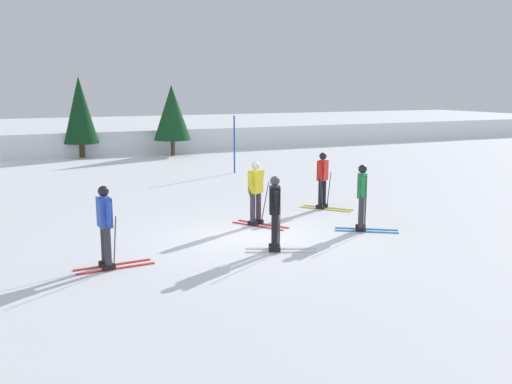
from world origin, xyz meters
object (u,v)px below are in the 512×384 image
Objects in this scene: skier_blue at (105,225)px; conifer_far_right at (80,110)px; skier_yellow at (256,191)px; trail_marker_pole at (234,145)px; conifer_far_left at (172,113)px; skier_black at (275,211)px; skier_green at (362,196)px; skier_red at (323,179)px.

skier_blue is 19.54m from conifer_far_right.
skier_yellow is 9.35m from trail_marker_pole.
trail_marker_pole is 7.32m from conifer_far_left.
conifer_far_left reaches higher than skier_yellow.
skier_yellow is 2.48m from skier_black.
skier_blue is 13.18m from trail_marker_pole.
conifer_far_left is at bearing 89.39° from skier_green.
skier_blue is 0.41× the size of conifer_far_right.
skier_red is 7.79m from trail_marker_pole.
skier_yellow is at bearing -82.86° from conifer_far_right.
conifer_far_right is at bearing 106.73° from skier_red.
trail_marker_pole is 9.95m from conifer_far_right.
skier_red and skier_black have the same top height.
skier_black is at bearing -133.79° from skier_red.
conifer_far_left reaches higher than skier_red.
skier_green is 0.41× the size of conifer_far_right.
trail_marker_pole is at bearing -85.10° from conifer_far_left.
conifer_far_left is at bearing 94.90° from trail_marker_pole.
skier_yellow is at bearing -108.84° from trail_marker_pole.
trail_marker_pole is (3.64, 11.25, 0.31)m from skier_black.
skier_black is 0.46× the size of conifer_far_left.
skier_yellow is 17.45m from conifer_far_right.
skier_yellow is 0.41× the size of conifer_far_right.
conifer_far_left is at bearing 81.50° from skier_yellow.
trail_marker_pole is 0.65× the size of conifer_far_left.
skier_blue and skier_black have the same top height.
skier_red is at bearing -73.27° from conifer_far_right.
trail_marker_pole is at bearing 85.62° from skier_green.
skier_yellow is 1.00× the size of skier_red.
skier_yellow and skier_black have the same top height.
skier_black is 0.70× the size of trail_marker_pole.
skier_black is (-0.62, -2.40, 0.00)m from skier_yellow.
skier_green is at bearing 14.36° from skier_black.
skier_green is at bearing 3.85° from skier_blue.
conifer_far_left reaches higher than skier_blue.
conifer_far_right is (-4.86, 16.18, 1.54)m from skier_red.
skier_green is 1.00× the size of skier_red.
conifer_far_left is at bearing 91.15° from skier_red.
skier_black is 0.41× the size of conifer_far_right.
skier_red is at bearing -92.33° from trail_marker_pole.
conifer_far_left reaches higher than skier_black.
skier_black is at bearing -85.52° from conifer_far_right.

